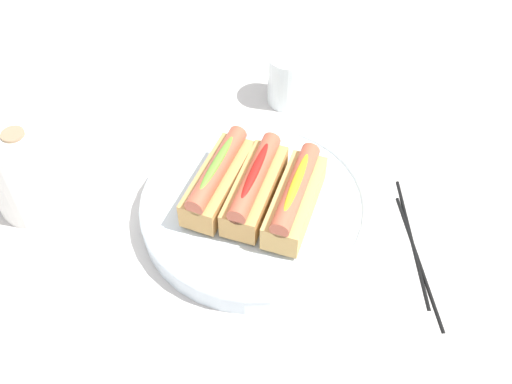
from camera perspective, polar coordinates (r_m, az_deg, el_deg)
The scene contains 9 objects.
ground_plane at distance 0.88m, azimuth -0.09°, elevation -2.29°, with size 2.40×2.40×0.00m, color beige.
serving_bowl at distance 0.86m, azimuth 0.00°, elevation -1.63°, with size 0.32×0.32×0.04m.
hotdog_front at distance 0.82m, azimuth 3.66°, elevation -0.56°, with size 0.15×0.06×0.06m.
hotdog_back at distance 0.83m, azimuth 0.00°, elevation 0.36°, with size 0.15×0.06×0.06m.
hotdog_side at distance 0.84m, azimuth -3.56°, elevation 1.24°, with size 0.15×0.06×0.06m.
water_glass at distance 1.03m, azimuth 3.00°, elevation 10.29°, with size 0.07×0.07×0.09m.
paper_towel_roll at distance 0.91m, azimuth -20.51°, elevation 1.98°, with size 0.11×0.11×0.13m.
chopstick_near at distance 0.88m, azimuth 14.32°, elevation -4.36°, with size 0.01×0.01×0.22m, color black.
chopstick_far at distance 0.86m, azimuth 14.88°, elevation -6.07°, with size 0.01×0.01×0.22m, color black.
Camera 1 is at (-0.53, -0.15, 0.69)m, focal length 43.06 mm.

